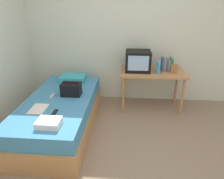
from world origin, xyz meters
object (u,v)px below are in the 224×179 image
(water_bottle, at_px, (159,68))
(pillow, at_px, (73,78))
(bed, at_px, (61,114))
(desk, at_px, (153,76))
(folded_towel, at_px, (49,123))
(picture_frame, at_px, (174,69))
(book_row, at_px, (167,64))
(remote_silver, at_px, (53,96))
(handbag, at_px, (71,89))
(tv, at_px, (138,61))
(magazine, at_px, (39,109))
(remote_dark, at_px, (55,113))

(water_bottle, distance_m, pillow, 1.56)
(bed, relative_size, desk, 1.72)
(bed, height_order, desk, desk)
(water_bottle, relative_size, folded_towel, 0.77)
(desk, height_order, picture_frame, picture_frame)
(book_row, bearing_deg, remote_silver, -155.82)
(pillow, xyz_separation_m, remote_silver, (-0.15, -0.68, -0.04))
(picture_frame, xyz_separation_m, handbag, (-1.68, -0.60, -0.18))
(desk, xyz_separation_m, handbag, (-1.33, -0.68, -0.01))
(water_bottle, height_order, book_row, book_row)
(water_bottle, bearing_deg, folded_towel, -135.72)
(tv, bearing_deg, pillow, -174.92)
(pillow, distance_m, magazine, 1.09)
(water_bottle, relative_size, remote_silver, 1.49)
(bed, xyz_separation_m, picture_frame, (1.84, 0.74, 0.55))
(folded_towel, bearing_deg, remote_dark, 97.14)
(picture_frame, bearing_deg, desk, 166.82)
(pillow, distance_m, handbag, 0.61)
(tv, bearing_deg, picture_frame, -9.15)
(book_row, relative_size, remote_dark, 1.57)
(bed, height_order, remote_dark, remote_dark)
(picture_frame, xyz_separation_m, pillow, (-1.81, -0.00, -0.23))
(book_row, height_order, pillow, book_row)
(book_row, bearing_deg, water_bottle, -130.69)
(book_row, distance_m, pillow, 1.74)
(water_bottle, bearing_deg, picture_frame, 9.73)
(water_bottle, relative_size, picture_frame, 1.33)
(pillow, relative_size, remote_dark, 2.88)
(water_bottle, distance_m, book_row, 0.27)
(tv, xyz_separation_m, magazine, (-1.39, -1.18, -0.38))
(bed, distance_m, folded_towel, 0.79)
(picture_frame, relative_size, handbag, 0.54)
(tv, bearing_deg, water_bottle, -22.70)
(pillow, xyz_separation_m, handbag, (0.13, -0.59, 0.05))
(book_row, xyz_separation_m, magazine, (-1.91, -1.23, -0.31))
(picture_frame, distance_m, handbag, 1.79)
(bed, height_order, handbag, handbag)
(desk, height_order, pillow, desk)
(picture_frame, xyz_separation_m, folded_towel, (-1.72, -1.45, -0.25))
(bed, distance_m, remote_silver, 0.31)
(magazine, xyz_separation_m, remote_dark, (0.26, -0.10, 0.01))
(desk, xyz_separation_m, folded_towel, (-1.37, -1.54, -0.07))
(water_bottle, xyz_separation_m, magazine, (-1.74, -1.03, -0.31))
(picture_frame, bearing_deg, handbag, -160.34)
(bed, bearing_deg, water_bottle, 23.76)
(magazine, bearing_deg, book_row, 32.74)
(bed, bearing_deg, folded_towel, -80.01)
(tv, xyz_separation_m, remote_dark, (-1.13, -1.27, -0.37))
(desk, xyz_separation_m, water_bottle, (0.08, -0.13, 0.20))
(bed, distance_m, handbag, 0.43)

